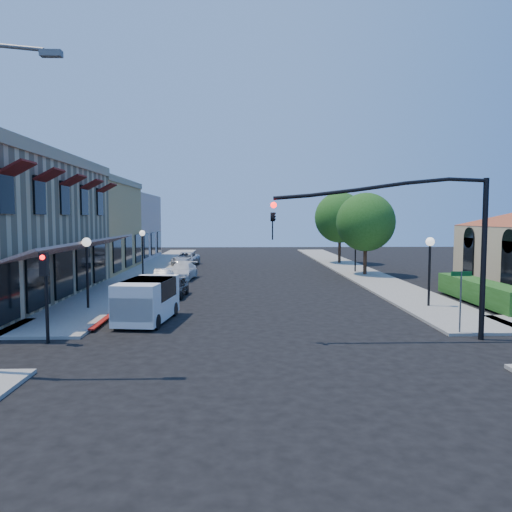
{
  "coord_description": "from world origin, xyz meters",
  "views": [
    {
      "loc": [
        -1.02,
        -16.56,
        4.56
      ],
      "look_at": [
        -0.19,
        8.7,
        2.6
      ],
      "focal_mm": 35.0,
      "sensor_mm": 36.0,
      "label": 1
    }
  ],
  "objects_px": {
    "parked_car_b": "(163,277)",
    "parked_car_c": "(182,271)",
    "parked_car_a": "(174,287)",
    "white_van": "(147,298)",
    "signal_mast_arm": "(427,230)",
    "lamppost_right_near": "(430,254)",
    "street_name_sign": "(461,292)",
    "lamppost_right_far": "(356,240)",
    "street_tree_a": "(366,222)",
    "lamppost_left_far": "(142,241)",
    "secondary_signal": "(45,280)",
    "parked_car_d": "(186,259)",
    "street_tree_b": "(340,218)",
    "lamppost_left_near": "(87,255)"
  },
  "relations": [
    {
      "from": "white_van",
      "to": "lamppost_left_far",
      "type": "bearing_deg",
      "value": 101.46
    },
    {
      "from": "lamppost_left_far",
      "to": "street_tree_b",
      "type": "bearing_deg",
      "value": 30.03
    },
    {
      "from": "lamppost_right_far",
      "to": "parked_car_d",
      "type": "xyz_separation_m",
      "value": [
        -14.67,
        6.91,
        -2.11
      ]
    },
    {
      "from": "parked_car_a",
      "to": "parked_car_b",
      "type": "bearing_deg",
      "value": 109.17
    },
    {
      "from": "secondary_signal",
      "to": "street_name_sign",
      "type": "xyz_separation_m",
      "value": [
        15.5,
        0.79,
        -0.62
      ]
    },
    {
      "from": "parked_car_a",
      "to": "parked_car_d",
      "type": "relative_size",
      "value": 0.75
    },
    {
      "from": "street_tree_a",
      "to": "parked_car_c",
      "type": "xyz_separation_m",
      "value": [
        -14.06,
        -2.0,
        -3.58
      ]
    },
    {
      "from": "parked_car_b",
      "to": "parked_car_d",
      "type": "distance_m",
      "value": 13.92
    },
    {
      "from": "parked_car_a",
      "to": "parked_car_b",
      "type": "xyz_separation_m",
      "value": [
        -1.4,
        4.99,
        -0.03
      ]
    },
    {
      "from": "parked_car_b",
      "to": "parked_car_c",
      "type": "relative_size",
      "value": 0.78
    },
    {
      "from": "lamppost_right_near",
      "to": "parked_car_b",
      "type": "xyz_separation_m",
      "value": [
        -14.7,
        8.99,
        -2.19
      ]
    },
    {
      "from": "lamppost_left_near",
      "to": "lamppost_right_far",
      "type": "xyz_separation_m",
      "value": [
        17.0,
        16.0,
        0.0
      ]
    },
    {
      "from": "lamppost_right_far",
      "to": "lamppost_right_near",
      "type": "bearing_deg",
      "value": -90.0
    },
    {
      "from": "street_name_sign",
      "to": "lamppost_right_far",
      "type": "distance_m",
      "value": 21.85
    },
    {
      "from": "street_tree_b",
      "to": "parked_car_c",
      "type": "relative_size",
      "value": 1.66
    },
    {
      "from": "parked_car_a",
      "to": "parked_car_d",
      "type": "xyz_separation_m",
      "value": [
        -1.37,
        18.91,
        0.05
      ]
    },
    {
      "from": "lamppost_left_far",
      "to": "parked_car_c",
      "type": "distance_m",
      "value": 4.36
    },
    {
      "from": "street_tree_b",
      "to": "lamppost_right_far",
      "type": "height_order",
      "value": "street_tree_b"
    },
    {
      "from": "lamppost_left_far",
      "to": "parked_car_c",
      "type": "bearing_deg",
      "value": -31.66
    },
    {
      "from": "parked_car_b",
      "to": "lamppost_left_near",
      "type": "bearing_deg",
      "value": -108.22
    },
    {
      "from": "lamppost_left_far",
      "to": "lamppost_right_far",
      "type": "bearing_deg",
      "value": 6.71
    },
    {
      "from": "lamppost_right_far",
      "to": "street_tree_a",
      "type": "bearing_deg",
      "value": -81.47
    },
    {
      "from": "lamppost_left_near",
      "to": "parked_car_a",
      "type": "relative_size",
      "value": 1.06
    },
    {
      "from": "signal_mast_arm",
      "to": "lamppost_right_near",
      "type": "distance_m",
      "value": 7.15
    },
    {
      "from": "lamppost_left_far",
      "to": "parked_car_d",
      "type": "xyz_separation_m",
      "value": [
        2.33,
        8.91,
        -2.11
      ]
    },
    {
      "from": "signal_mast_arm",
      "to": "white_van",
      "type": "xyz_separation_m",
      "value": [
        -10.92,
        3.57,
        -3.02
      ]
    },
    {
      "from": "signal_mast_arm",
      "to": "lamppost_left_far",
      "type": "height_order",
      "value": "signal_mast_arm"
    },
    {
      "from": "lamppost_left_near",
      "to": "parked_car_b",
      "type": "xyz_separation_m",
      "value": [
        2.3,
        8.99,
        -2.19
      ]
    },
    {
      "from": "white_van",
      "to": "parked_car_c",
      "type": "bearing_deg",
      "value": 90.73
    },
    {
      "from": "white_van",
      "to": "parked_car_a",
      "type": "xyz_separation_m",
      "value": [
        0.27,
        6.93,
        -0.5
      ]
    },
    {
      "from": "lamppost_right_far",
      "to": "parked_car_a",
      "type": "height_order",
      "value": "lamppost_right_far"
    },
    {
      "from": "parked_car_c",
      "to": "secondary_signal",
      "type": "bearing_deg",
      "value": -91.83
    },
    {
      "from": "signal_mast_arm",
      "to": "lamppost_right_far",
      "type": "distance_m",
      "value": 22.7
    },
    {
      "from": "signal_mast_arm",
      "to": "street_name_sign",
      "type": "relative_size",
      "value": 3.2
    },
    {
      "from": "signal_mast_arm",
      "to": "street_name_sign",
      "type": "xyz_separation_m",
      "value": [
        1.64,
        0.7,
        -2.39
      ]
    },
    {
      "from": "secondary_signal",
      "to": "white_van",
      "type": "distance_m",
      "value": 4.85
    },
    {
      "from": "lamppost_right_near",
      "to": "street_tree_b",
      "type": "bearing_deg",
      "value": 89.28
    },
    {
      "from": "lamppost_left_near",
      "to": "parked_car_d",
      "type": "relative_size",
      "value": 0.79
    },
    {
      "from": "parked_car_d",
      "to": "lamppost_right_far",
      "type": "bearing_deg",
      "value": -18.52
    },
    {
      "from": "lamppost_left_near",
      "to": "parked_car_b",
      "type": "distance_m",
      "value": 9.54
    },
    {
      "from": "street_tree_a",
      "to": "lamppost_right_far",
      "type": "bearing_deg",
      "value": 98.53
    },
    {
      "from": "street_tree_a",
      "to": "parked_car_b",
      "type": "distance_m",
      "value": 16.23
    },
    {
      "from": "parked_car_d",
      "to": "street_tree_b",
      "type": "bearing_deg",
      "value": 10.87
    },
    {
      "from": "lamppost_left_near",
      "to": "parked_car_b",
      "type": "height_order",
      "value": "lamppost_left_near"
    },
    {
      "from": "lamppost_right_near",
      "to": "white_van",
      "type": "distance_m",
      "value": 13.98
    },
    {
      "from": "parked_car_b",
      "to": "parked_car_c",
      "type": "distance_m",
      "value": 3.15
    },
    {
      "from": "lamppost_left_far",
      "to": "parked_car_d",
      "type": "relative_size",
      "value": 0.79
    },
    {
      "from": "parked_car_a",
      "to": "white_van",
      "type": "bearing_deg",
      "value": -88.69
    },
    {
      "from": "street_tree_b",
      "to": "lamppost_right_near",
      "type": "distance_m",
      "value": 24.07
    },
    {
      "from": "secondary_signal",
      "to": "parked_car_d",
      "type": "xyz_separation_m",
      "value": [
        1.83,
        29.5,
        -1.69
      ]
    }
  ]
}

